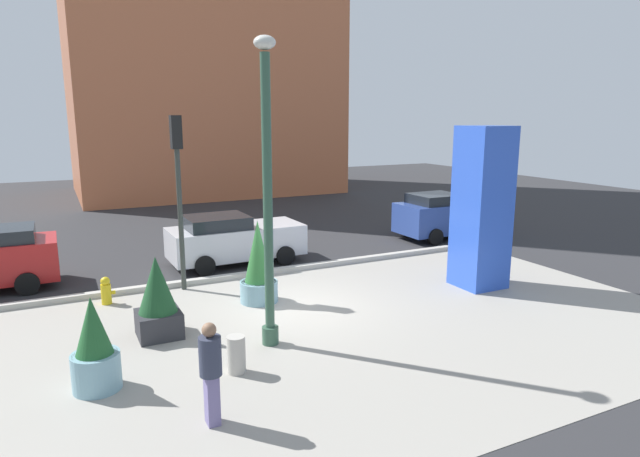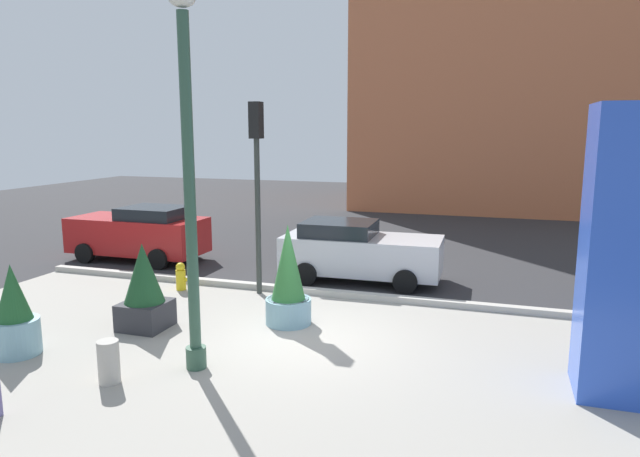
% 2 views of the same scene
% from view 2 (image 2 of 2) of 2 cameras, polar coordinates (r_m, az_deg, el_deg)
% --- Properties ---
extents(ground_plane, '(60.00, 60.00, 0.00)m').
position_cam_2_polar(ground_plane, '(15.33, 3.33, -6.04)').
color(ground_plane, '#2D2D30').
extents(plaza_pavement, '(18.00, 10.00, 0.02)m').
position_cam_2_polar(plaza_pavement, '(9.98, -5.62, -15.09)').
color(plaza_pavement, '#9E998E').
rests_on(plaza_pavement, ground_plane).
extents(curb_strip, '(18.00, 0.24, 0.16)m').
position_cam_2_polar(curb_strip, '(14.49, 2.46, -6.65)').
color(curb_strip, '#B7B2A8').
rests_on(curb_strip, ground_plane).
extents(lamp_post, '(0.44, 0.44, 6.43)m').
position_cam_2_polar(lamp_post, '(9.84, -13.04, 3.38)').
color(lamp_post, '#335642').
rests_on(lamp_post, ground_plane).
extents(art_pillar_blue, '(1.26, 1.26, 4.62)m').
position_cam_2_polar(art_pillar_blue, '(9.97, 28.61, -2.31)').
color(art_pillar_blue, blue).
rests_on(art_pillar_blue, ground_plane).
extents(potted_plant_by_pillar, '(0.95, 0.95, 1.87)m').
position_cam_2_polar(potted_plant_by_pillar, '(12.64, -17.36, -5.82)').
color(potted_plant_by_pillar, '#2D2D33').
rests_on(potted_plant_by_pillar, ground_plane).
extents(potted_plant_near_right, '(1.00, 1.00, 2.22)m').
position_cam_2_polar(potted_plant_near_right, '(12.34, -3.24, -5.39)').
color(potted_plant_near_right, '#7AA8B7').
rests_on(potted_plant_near_right, ground_plane).
extents(potted_plant_curbside, '(0.86, 0.86, 1.77)m').
position_cam_2_polar(potted_plant_curbside, '(12.16, -28.49, -7.80)').
color(potted_plant_curbside, '#7AA8B7').
rests_on(potted_plant_curbside, ground_plane).
extents(fire_hydrant, '(0.36, 0.26, 0.75)m').
position_cam_2_polar(fire_hydrant, '(15.49, -13.89, -4.74)').
color(fire_hydrant, gold).
rests_on(fire_hydrant, ground_plane).
extents(concrete_bollard, '(0.36, 0.36, 0.75)m').
position_cam_2_polar(concrete_bollard, '(10.34, -20.58, -12.53)').
color(concrete_bollard, '#B2ADA3').
rests_on(concrete_bollard, ground_plane).
extents(traffic_light_far_side, '(0.28, 0.42, 4.90)m').
position_cam_2_polar(traffic_light_far_side, '(14.35, -6.38, 6.20)').
color(traffic_light_far_side, '#333833').
rests_on(traffic_light_far_side, ground_plane).
extents(car_far_lane, '(4.42, 2.09, 1.78)m').
position_cam_2_polar(car_far_lane, '(19.32, -17.76, -0.41)').
color(car_far_lane, red).
rests_on(car_far_lane, ground_plane).
extents(car_curb_west, '(4.44, 2.17, 1.68)m').
position_cam_2_polar(car_curb_west, '(15.94, 3.95, -2.29)').
color(car_curb_west, silver).
rests_on(car_curb_west, ground_plane).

